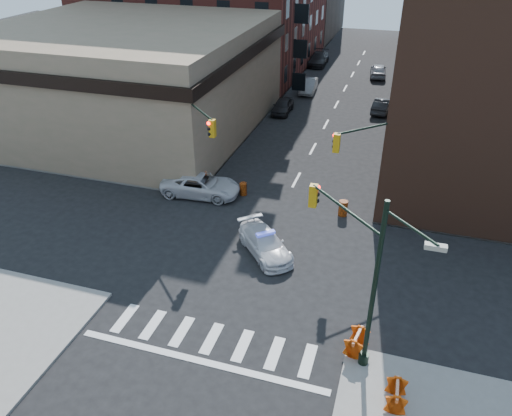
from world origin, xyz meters
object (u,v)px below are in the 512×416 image
Objects in this scene: police_car at (265,243)px; pickup at (201,185)px; pedestrian_a at (187,169)px; barricade_nw_a at (199,177)px; barricade_se_a at (357,342)px; barrel_road at (343,208)px; barrel_bank at (243,189)px; parked_car_wnear at (283,106)px; parked_car_enear at (382,105)px; pedestrian_b at (126,161)px; parked_car_wfar at (308,86)px.

police_car is 8.23m from pickup.
pedestrian_a is 1.43× the size of barricade_nw_a.
barrel_road is at bearing 22.15° from barricade_se_a.
barrel_bank is 0.69× the size of barricade_se_a.
pedestrian_a is at bearing -100.95° from parked_car_wnear.
parked_car_enear is 3.28× the size of barricade_se_a.
pedestrian_b is at bearing 110.67° from police_car.
parked_car_enear is at bearing -31.19° from parked_car_wfar.
parked_car_enear is 3.35× the size of barricade_nw_a.
barrel_bank is at bearing 75.42° from parked_car_enear.
parked_car_wfar is at bearing 91.60° from barrel_bank.
parked_car_wfar is 24.61m from barrel_bank.
parked_car_wnear is at bearing 31.23° from barricade_se_a.
pedestrian_a reaches higher than barrel_bank.
barricade_se_a is at bearing -87.13° from police_car.
pickup is 1.21× the size of parked_car_wfar.
parked_car_enear is at bearing -30.70° from pickup.
barrel_bank is (-3.44, 6.28, -0.21)m from police_car.
pedestrian_a is at bearing -102.89° from parked_car_wfar.
pickup is at bearing -19.95° from pedestrian_b.
parked_car_wnear is 3.23× the size of barricade_nw_a.
pedestrian_b is 1.47× the size of barricade_nw_a.
pedestrian_b is at bearing 175.85° from barrel_road.
pedestrian_b is at bearing -133.19° from pedestrian_a.
pedestrian_b is (-12.79, 6.77, 0.42)m from police_car.
barrel_road is (8.74, -17.92, -0.18)m from parked_car_wnear.
pedestrian_a is at bearing 64.33° from parked_car_enear.
parked_car_enear is 2.34× the size of pedestrian_a.
barricade_se_a is (1.75, -32.68, -0.06)m from parked_car_enear.
barrel_bank is (4.50, -0.65, -0.61)m from pedestrian_a.
police_car is at bearing -35.89° from pedestrian_b.
parked_car_wfar is at bearing 80.85° from parked_car_wnear.
parked_car_enear is at bearing 69.28° from barrel_bank.
barricade_se_a is at bearing -54.67° from barricade_nw_a.
parked_car_wnear is 4.55× the size of barrel_bank.
barricade_se_a is at bearing 1.73° from pedestrian_a.
parked_car_wnear is 0.96× the size of parked_car_enear.
pedestrian_a is 4.59m from barrel_bank.
pickup is 2.99× the size of pedestrian_a.
parked_car_enear is 4.11× the size of barrel_road.
pedestrian_a is (-7.94, 6.93, 0.39)m from police_car.
pickup is at bearing 69.87° from parked_car_enear.
pedestrian_b is 22.77m from barricade_se_a.
barrel_bank is at bearing -76.44° from pickup.
parked_car_wfar is at bearing -21.22° from parked_car_enear.
barrel_bank is at bearing 47.86° from barricade_se_a.
parked_car_enear is 26.10m from pedestrian_b.
parked_car_enear reaches higher than barricade_nw_a.
pickup is 18.15m from parked_car_wnear.
police_car reaches higher than barricade_nw_a.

